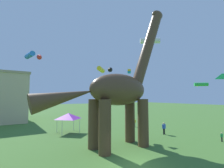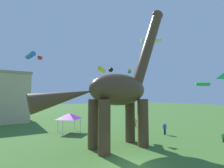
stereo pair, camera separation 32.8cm
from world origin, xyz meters
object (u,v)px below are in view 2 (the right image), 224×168
Objects in this scene: person_watching_child at (165,127)px; kite_drifting at (130,71)px; kite_far_right at (33,56)px; person_strolling_adult at (223,136)px; kite_high_right at (104,70)px; kite_mid_center at (202,84)px; dinosaur_sculpture at (118,90)px; festival_canopy_tent at (69,116)px; kite_near_low at (150,41)px; person_far_spectator at (136,122)px.

kite_drifting is at bearing 159.15° from person_watching_child.
person_strolling_adult is at bearing -33.26° from kite_far_right.
kite_mid_center is at bearing -27.14° from kite_high_right.
kite_far_right is (-7.91, 7.92, 4.48)m from dinosaur_sculpture.
person_watching_child is 12.99m from kite_high_right.
dinosaur_sculpture reaches higher than kite_mid_center.
festival_canopy_tent is 0.95× the size of kite_near_low.
person_far_spectator is 0.65× the size of kite_far_right.
kite_high_right reaches higher than kite_drifting.
person_watching_child is at bearing -38.04° from festival_canopy_tent.
person_far_spectator is at bearing 168.23° from person_strolling_adult.
kite_far_right reaches higher than festival_canopy_tent.
kite_near_low reaches higher than kite_drifting.
kite_mid_center reaches higher than person_strolling_adult.
person_watching_child is 0.76× the size of kite_mid_center.
kite_mid_center is at bearing -25.08° from dinosaur_sculpture.
person_far_spectator reaches higher than person_strolling_adult.
kite_far_right is 4.33× the size of kite_drifting.
person_far_spectator is at bearing 14.75° from dinosaur_sculpture.
festival_canopy_tent is 17.89m from kite_near_low.
kite_far_right reaches higher than kite_high_right.
person_far_spectator is at bearing 135.71° from kite_mid_center.
kite_high_right is (2.74, 8.16, 3.67)m from dinosaur_sculpture.
person_strolling_adult is at bearing -49.47° from dinosaur_sculpture.
person_watching_child is 0.55× the size of festival_canopy_tent.
kite_mid_center is at bearing 111.52° from person_strolling_adult.
dinosaur_sculpture is 10.15× the size of person_watching_child.
kite_mid_center is 0.68× the size of kite_near_low.
person_strolling_adult is at bearing -55.11° from kite_high_right.
dinosaur_sculpture is 17.99m from kite_mid_center.
dinosaur_sculpture is 7.38× the size of kite_far_right.
kite_far_right is at bearing 143.07° from person_watching_child.
kite_drifting is (-6.12, 0.49, 7.89)m from person_watching_child.
festival_canopy_tent is (-11.45, 8.96, 1.50)m from person_watching_child.
kite_drifting is at bearing -85.90° from kite_high_right.
kite_far_right is 27.11m from kite_mid_center.
person_strolling_adult is 21.11m from festival_canopy_tent.
festival_canopy_tent is at bearing 125.71° from person_watching_child.
kite_drifting reaches higher than kite_mid_center.
kite_mid_center reaches higher than festival_canopy_tent.
person_watching_child is 10.94m from kite_mid_center.
kite_near_low is (-0.47, -4.56, 13.79)m from person_far_spectator.
person_strolling_adult is at bearing 10.64° from person_far_spectator.
kite_far_right is 10.68m from kite_high_right.
kite_drifting is at bearing -44.09° from person_far_spectator.
kite_near_low is at bearing 75.79° from person_watching_child.
kite_near_low reaches higher than person_far_spectator.
kite_drifting is at bearing -162.07° from kite_near_low.
kite_near_low is at bearing 175.76° from person_strolling_adult.
kite_high_right is (-6.95, -0.26, 9.07)m from person_far_spectator.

